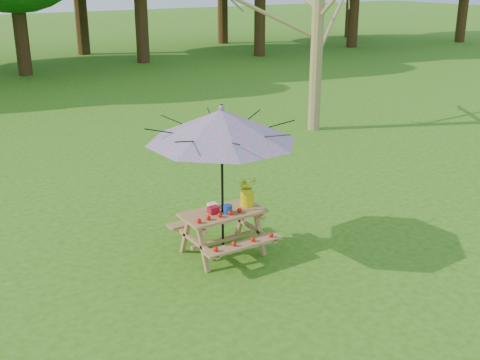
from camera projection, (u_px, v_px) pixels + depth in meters
picnic_table at (223, 233)px, 8.82m from camera, size 1.20×1.32×0.67m
patio_umbrella at (222, 126)px, 8.28m from camera, size 2.73×2.73×2.25m
produce_bins at (219, 209)px, 8.67m from camera, size 0.30×0.45×0.13m
tomatoes_row at (220, 216)px, 8.47m from camera, size 0.77×0.13×0.07m
flower_bucket at (247, 190)px, 8.86m from camera, size 0.28×0.24×0.45m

